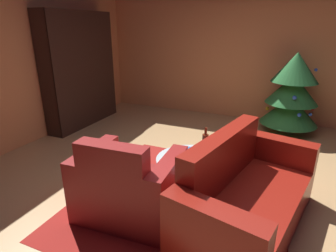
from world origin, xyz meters
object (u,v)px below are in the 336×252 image
bottle_on_table (205,143)px  armchair_red (128,188)px  decorated_tree (292,92)px  coffee_table (191,162)px  bookshelf_unit (85,71)px  book_stack_on_table (195,154)px  couch_red (245,197)px

bottle_on_table → armchair_red: bearing=-128.1°
bottle_on_table → decorated_tree: decorated_tree is taller
coffee_table → bookshelf_unit: bearing=148.5°
bookshelf_unit → book_stack_on_table: size_ratio=10.19×
armchair_red → bottle_on_table: 0.96m
armchair_red → couch_red: 1.14m
bottle_on_table → decorated_tree: bearing=71.0°
bookshelf_unit → bottle_on_table: 3.24m
bottle_on_table → couch_red: bearing=-37.6°
decorated_tree → couch_red: bearing=-96.3°
decorated_tree → book_stack_on_table: bearing=-109.3°
decorated_tree → armchair_red: bearing=-114.0°
armchair_red → coffee_table: armchair_red is taller
couch_red → coffee_table: couch_red is taller
armchair_red → coffee_table: 0.73m
couch_red → decorated_tree: 2.92m
bookshelf_unit → decorated_tree: bookshelf_unit is taller
couch_red → bookshelf_unit: bearing=150.5°
bookshelf_unit → decorated_tree: size_ratio=1.47×
armchair_red → book_stack_on_table: bearing=48.7°
bookshelf_unit → armchair_red: size_ratio=2.04×
armchair_red → book_stack_on_table: armchair_red is taller
bookshelf_unit → bottle_on_table: bearing=-27.8°
couch_red → bottle_on_table: size_ratio=6.00×
couch_red → coffee_table: 0.68m
coffee_table → bottle_on_table: (0.10, 0.19, 0.17)m
bookshelf_unit → coffee_table: bearing=-31.5°
couch_red → decorated_tree: bearing=83.7°
bookshelf_unit → book_stack_on_table: bookshelf_unit is taller
bottle_on_table → book_stack_on_table: bearing=-113.7°
coffee_table → decorated_tree: decorated_tree is taller
bookshelf_unit → coffee_table: (2.74, -1.68, -0.59)m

